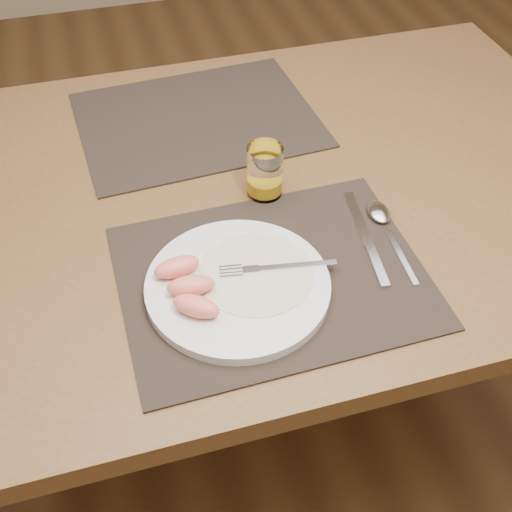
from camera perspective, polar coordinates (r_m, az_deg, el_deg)
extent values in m
plane|color=brown|center=(1.70, -0.88, -13.84)|extent=(5.00, 5.00, 0.00)
cube|color=brown|center=(1.13, -1.28, 5.44)|extent=(1.40, 0.90, 0.04)
cylinder|color=brown|center=(1.84, 14.89, 6.83)|extent=(0.06, 0.06, 0.71)
cube|color=#2E231C|center=(0.96, 1.45, -1.80)|extent=(0.46, 0.36, 0.00)
cube|color=#2E231C|center=(1.29, -5.22, 11.99)|extent=(0.47, 0.38, 0.00)
cylinder|color=white|center=(0.93, -1.63, -2.69)|extent=(0.27, 0.27, 0.02)
cylinder|color=white|center=(0.94, -0.02, -1.52)|extent=(0.17, 0.17, 0.00)
cube|color=silver|center=(0.95, 3.78, -0.86)|extent=(0.12, 0.03, 0.00)
cube|color=silver|center=(0.94, -0.43, -1.23)|extent=(0.03, 0.02, 0.00)
cube|color=silver|center=(0.94, -2.24, -1.38)|extent=(0.04, 0.03, 0.00)
cube|color=silver|center=(1.06, 9.04, 3.35)|extent=(0.03, 0.13, 0.00)
cube|color=silver|center=(0.99, 10.71, -0.81)|extent=(0.03, 0.09, 0.01)
cube|color=silver|center=(1.01, 12.74, 0.01)|extent=(0.02, 0.13, 0.00)
ellipsoid|color=silver|center=(1.07, 10.84, 3.89)|extent=(0.04, 0.06, 0.01)
cylinder|color=white|center=(1.07, 0.79, 7.58)|extent=(0.06, 0.06, 0.09)
cylinder|color=yellow|center=(1.09, 0.78, 6.34)|extent=(0.05, 0.05, 0.02)
ellipsoid|color=#FF7F68|center=(0.88, -5.36, -4.47)|extent=(0.08, 0.07, 0.03)
ellipsoid|color=#FF7F68|center=(0.91, -5.80, -2.63)|extent=(0.07, 0.04, 0.03)
ellipsoid|color=#FF7F68|center=(0.94, -7.05, -0.97)|extent=(0.07, 0.04, 0.03)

